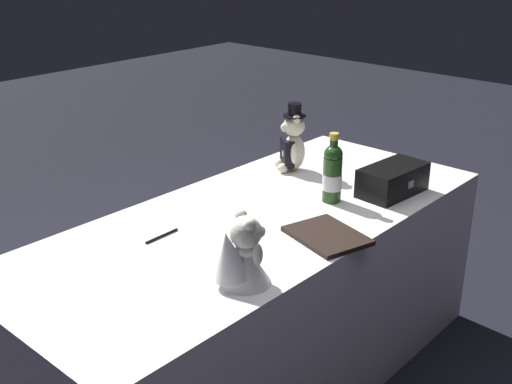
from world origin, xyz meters
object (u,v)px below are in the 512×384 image
at_px(champagne_bottle, 332,173).
at_px(signing_pen, 163,235).
at_px(teddy_bear_groom, 292,143).
at_px(gift_case_black, 393,180).
at_px(guestbook, 327,236).
at_px(teddy_bear_bride, 241,255).

relative_size(champagne_bottle, signing_pen, 1.85).
bearing_deg(teddy_bear_groom, gift_case_black, -83.16).
xyz_separation_m(signing_pen, guestbook, (0.37, -0.43, 0.00)).
relative_size(signing_pen, guestbook, 0.56).
relative_size(champagne_bottle, gift_case_black, 0.91).
xyz_separation_m(teddy_bear_bride, signing_pen, (0.05, 0.42, -0.09)).
bearing_deg(teddy_bear_bride, signing_pen, 83.08).
distance_m(signing_pen, gift_case_black, 0.96).
bearing_deg(guestbook, gift_case_black, 20.98).
relative_size(teddy_bear_bride, champagne_bottle, 0.82).
xyz_separation_m(champagne_bottle, guestbook, (-0.28, -0.18, -0.11)).
height_order(champagne_bottle, signing_pen, champagne_bottle).
height_order(champagne_bottle, gift_case_black, champagne_bottle).
distance_m(teddy_bear_bride, guestbook, 0.44).
relative_size(teddy_bear_groom, teddy_bear_bride, 1.33).
height_order(teddy_bear_groom, guestbook, teddy_bear_groom).
relative_size(teddy_bear_groom, gift_case_black, 0.99).
relative_size(teddy_bear_groom, signing_pen, 2.01).
height_order(teddy_bear_groom, champagne_bottle, teddy_bear_groom).
relative_size(teddy_bear_bride, guestbook, 0.85).
height_order(teddy_bear_groom, signing_pen, teddy_bear_groom).
bearing_deg(teddy_bear_groom, champagne_bottle, -116.53).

